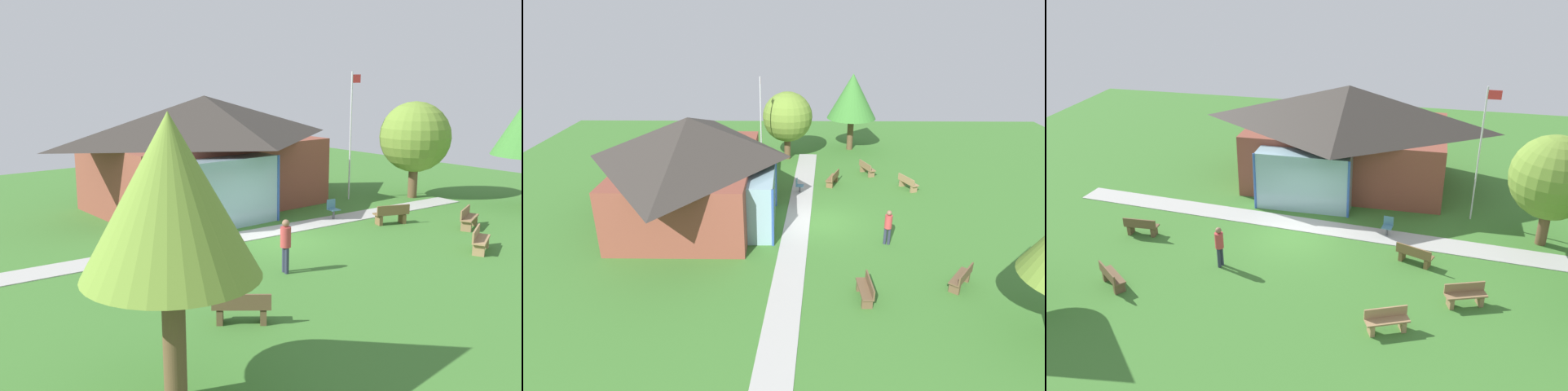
{
  "view_description": "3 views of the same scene",
  "coord_description": "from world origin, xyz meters",
  "views": [
    {
      "loc": [
        -14.4,
        -16.62,
        6.25
      ],
      "look_at": [
        0.94,
        2.23,
        1.25
      ],
      "focal_mm": 41.37,
      "sensor_mm": 36.0,
      "label": 1
    },
    {
      "loc": [
        -20.99,
        1.59,
        10.42
      ],
      "look_at": [
        0.71,
        1.87,
        1.18
      ],
      "focal_mm": 30.94,
      "sensor_mm": 36.0,
      "label": 2
    },
    {
      "loc": [
        5.32,
        -20.97,
        12.08
      ],
      "look_at": [
        0.07,
        2.21,
        1.0
      ],
      "focal_mm": 38.54,
      "sensor_mm": 36.0,
      "label": 3
    }
  ],
  "objects": [
    {
      "name": "tree_east_hedge",
      "position": [
        10.49,
        1.75,
        3.07
      ],
      "size": [
        3.53,
        3.53,
        4.85
      ],
      "color": "brown",
      "rests_on": "ground_plane"
    },
    {
      "name": "footpath",
      "position": [
        0.0,
        1.16,
        0.01
      ],
      "size": [
        22.89,
        3.23,
        0.03
      ],
      "primitive_type": "cube",
      "rotation": [
        0.0,
        0.0,
        -0.08
      ],
      "color": "#ADADA8",
      "rests_on": "ground_plane"
    },
    {
      "name": "ground_plane",
      "position": [
        0.0,
        0.0,
        0.0
      ],
      "size": [
        44.0,
        44.0,
        0.0
      ],
      "primitive_type": "plane",
      "color": "#3D752D"
    },
    {
      "name": "pavilion",
      "position": [
        1.18,
        6.6,
        2.7
      ],
      "size": [
        11.06,
        8.19,
        5.2
      ],
      "color": "brown",
      "rests_on": "ground_plane"
    },
    {
      "name": "flagpole",
      "position": [
        7.66,
        3.47,
        3.45
      ],
      "size": [
        0.64,
        0.08,
        6.3
      ],
      "color": "silver",
      "rests_on": "ground_plane"
    },
    {
      "name": "visitor_strolling_lawn",
      "position": [
        -2.31,
        -3.0,
        1.02
      ],
      "size": [
        0.34,
        0.34,
        1.74
      ],
      "rotation": [
        0.0,
        0.0,
        1.32
      ],
      "color": "#2D3347",
      "rests_on": "ground_plane"
    },
    {
      "name": "patio_chair_lawn_spare",
      "position": [
        3.97,
        1.03,
        0.42
      ],
      "size": [
        0.5,
        0.5,
        0.86
      ],
      "rotation": [
        0.0,
        0.0,
        2.99
      ],
      "color": "teal",
      "rests_on": "ground_plane"
    },
    {
      "name": "bench_front_right",
      "position": [
        4.56,
        -5.62,
        0.4
      ],
      "size": [
        1.55,
        1.01,
        0.84
      ],
      "rotation": [
        0.0,
        0.0,
        3.55
      ],
      "color": "#9E7A51",
      "rests_on": "ground_plane"
    },
    {
      "name": "bench_lawn_far_right",
      "position": [
        7.16,
        -3.53,
        0.4
      ],
      "size": [
        1.56,
        0.93,
        0.84
      ],
      "rotation": [
        0.0,
        0.0,
        3.49
      ],
      "color": "olive",
      "rests_on": "ground_plane"
    },
    {
      "name": "bench_mid_right",
      "position": [
        5.25,
        -1.14,
        0.4
      ],
      "size": [
        1.56,
        0.96,
        0.84
      ],
      "rotation": [
        0.0,
        0.0,
        5.91
      ],
      "color": "brown",
      "rests_on": "ground_plane"
    },
    {
      "name": "tree_far_east",
      "position": [
        12.85,
        -3.09,
        4.09
      ],
      "size": [
        3.69,
        3.69,
        5.78
      ],
      "color": "brown",
      "rests_on": "ground_plane"
    },
    {
      "name": "bench_front_left",
      "position": [
        -5.79,
        -5.27,
        0.4
      ],
      "size": [
        1.45,
        1.28,
        0.84
      ],
      "rotation": [
        0.0,
        0.0,
        5.61
      ],
      "color": "brown",
      "rests_on": "ground_plane"
    },
    {
      "name": "bench_mid_left",
      "position": [
        -6.63,
        -1.35,
        0.4
      ],
      "size": [
        1.52,
        0.49,
        0.84
      ],
      "rotation": [
        0.0,
        0.0,
        0.04
      ],
      "color": "brown",
      "rests_on": "ground_plane"
    }
  ]
}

